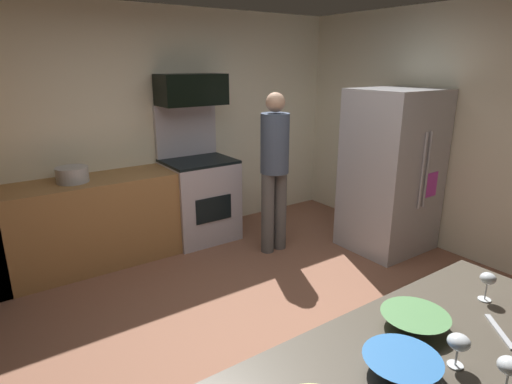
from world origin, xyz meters
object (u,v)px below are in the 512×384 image
object	(u,v)px
wine_glass_mid	(488,280)
refrigerator	(391,171)
oven_range	(199,196)
mixing_bowl_large	(414,321)
wine_glass_far	(510,368)
person_cook	(275,165)
microwave	(191,90)
stock_pot	(72,175)
mixing_bowl_prep	(401,366)
wine_glass_near	(459,343)

from	to	relation	value
wine_glass_mid	refrigerator	bearing A→B (deg)	47.32
oven_range	mixing_bowl_large	xyz separation A→B (m)	(-0.67, -3.32, 0.41)
mixing_bowl_large	wine_glass_far	bearing A→B (deg)	-102.00
person_cook	wine_glass_far	bearing A→B (deg)	-113.06
mixing_bowl_large	refrigerator	bearing A→B (deg)	39.77
mixing_bowl_large	person_cook	bearing A→B (deg)	65.24
person_cook	wine_glass_far	world-z (taller)	person_cook
oven_range	microwave	bearing A→B (deg)	90.00
stock_pot	microwave	bearing A→B (deg)	3.40
mixing_bowl_large	wine_glass_far	world-z (taller)	wine_glass_far
wine_glass_mid	stock_pot	bearing A→B (deg)	108.79
oven_range	mixing_bowl_prep	distance (m)	3.62
oven_range	wine_glass_far	distance (m)	3.85
oven_range	refrigerator	bearing A→B (deg)	-41.40
oven_range	mixing_bowl_prep	size ratio (longest dim) A/B	5.38
person_cook	mixing_bowl_large	distance (m)	2.80
oven_range	stock_pot	xyz separation A→B (m)	(-1.35, 0.00, 0.46)
person_cook	microwave	bearing A→B (deg)	120.11
oven_range	wine_glass_mid	xyz separation A→B (m)	(-0.19, -3.38, 0.49)
microwave	wine_glass_far	distance (m)	3.97
mixing_bowl_large	mixing_bowl_prep	bearing A→B (deg)	-152.73
wine_glass_mid	person_cook	bearing A→B (deg)	75.00
wine_glass_mid	stock_pot	distance (m)	3.57
wine_glass_far	microwave	bearing A→B (deg)	78.78
refrigerator	microwave	bearing A→B (deg)	136.95
wine_glass_far	mixing_bowl_large	bearing A→B (deg)	78.00
refrigerator	mixing_bowl_large	xyz separation A→B (m)	(-2.28, -1.90, 0.06)
microwave	stock_pot	size ratio (longest dim) A/B	2.47
wine_glass_mid	wine_glass_far	world-z (taller)	wine_glass_far
person_cook	stock_pot	world-z (taller)	person_cook
microwave	refrigerator	world-z (taller)	microwave
mixing_bowl_prep	wine_glass_near	distance (m)	0.24
oven_range	person_cook	distance (m)	1.03
wine_glass_near	wine_glass_mid	distance (m)	0.59
wine_glass_mid	stock_pot	xyz separation A→B (m)	(-1.15, 3.38, -0.03)
mixing_bowl_large	wine_glass_near	size ratio (longest dim) A/B	2.15
microwave	mixing_bowl_prep	size ratio (longest dim) A/B	2.56
microwave	stock_pot	xyz separation A→B (m)	(-1.35, -0.08, -0.75)
oven_range	microwave	xyz separation A→B (m)	(0.00, 0.08, 1.20)
wine_glass_mid	wine_glass_far	xyz separation A→B (m)	(-0.56, -0.36, 0.01)
microwave	mixing_bowl_prep	world-z (taller)	microwave
refrigerator	wine_glass_near	bearing A→B (deg)	-137.85
microwave	wine_glass_far	size ratio (longest dim) A/B	4.72
oven_range	person_cook	world-z (taller)	person_cook
mixing_bowl_large	wine_glass_mid	world-z (taller)	wine_glass_mid
oven_range	stock_pot	distance (m)	1.42
oven_range	wine_glass_mid	world-z (taller)	oven_range
oven_range	wine_glass_mid	distance (m)	3.42
mixing_bowl_large	wine_glass_mid	size ratio (longest dim) A/B	2.01
microwave	mixing_bowl_large	xyz separation A→B (m)	(-0.67, -3.40, -0.79)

